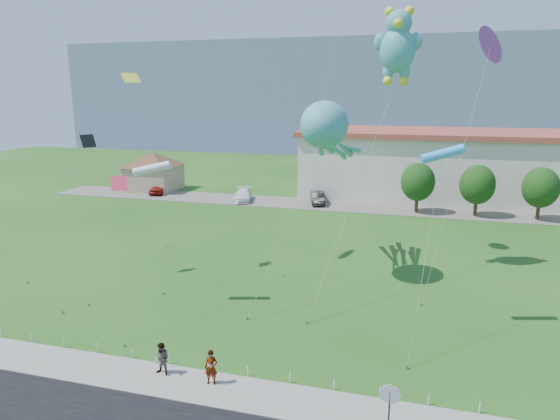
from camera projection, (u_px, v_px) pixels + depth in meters
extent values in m
plane|color=#1F4914|center=(200.00, 353.00, 25.01)|extent=(160.00, 160.00, 0.00)
cube|color=gray|center=(174.00, 382.00, 22.43)|extent=(80.00, 2.50, 0.10)
cube|color=#59544C|center=(327.00, 205.00, 57.80)|extent=(70.00, 6.00, 0.06)
cube|color=slate|center=(385.00, 93.00, 134.57)|extent=(160.00, 50.00, 25.00)
cube|color=tan|center=(154.00, 178.00, 66.56)|extent=(6.00, 6.00, 3.20)
pyramid|color=brown|center=(153.00, 159.00, 65.99)|extent=(9.20, 9.20, 1.80)
cube|color=beige|center=(560.00, 171.00, 58.53)|extent=(60.00, 14.00, 7.60)
cylinder|color=slate|center=(389.00, 418.00, 18.33)|extent=(0.07, 0.07, 2.20)
cylinder|color=red|center=(390.00, 394.00, 18.10)|extent=(0.76, 0.04, 0.76)
cylinder|color=white|center=(390.00, 394.00, 18.08)|extent=(0.80, 0.02, 0.80)
cylinder|color=white|center=(0.00, 333.00, 26.63)|extent=(0.05, 0.05, 0.50)
cylinder|color=white|center=(32.00, 338.00, 26.11)|extent=(0.05, 0.05, 0.50)
cylinder|color=white|center=(64.00, 343.00, 25.58)|extent=(0.05, 0.05, 0.50)
cylinder|color=white|center=(98.00, 348.00, 25.05)|extent=(0.05, 0.05, 0.50)
cylinder|color=white|center=(133.00, 353.00, 24.53)|extent=(0.05, 0.05, 0.50)
cylinder|color=white|center=(170.00, 359.00, 24.00)|extent=(0.05, 0.05, 0.50)
cylinder|color=white|center=(208.00, 365.00, 23.48)|extent=(0.05, 0.05, 0.50)
cylinder|color=white|center=(248.00, 371.00, 22.95)|extent=(0.05, 0.05, 0.50)
cylinder|color=white|center=(290.00, 378.00, 22.42)|extent=(0.05, 0.05, 0.50)
cylinder|color=white|center=(334.00, 385.00, 21.90)|extent=(0.05, 0.05, 0.50)
cylinder|color=white|center=(380.00, 392.00, 21.37)|extent=(0.05, 0.05, 0.50)
cylinder|color=white|center=(429.00, 400.00, 20.85)|extent=(0.05, 0.05, 0.50)
cylinder|color=white|center=(480.00, 408.00, 20.32)|extent=(0.05, 0.05, 0.50)
cylinder|color=#3F2B19|center=(417.00, 203.00, 53.99)|extent=(0.36, 0.36, 2.20)
ellipsoid|color=#14380F|center=(418.00, 182.00, 53.46)|extent=(3.60, 3.60, 4.14)
cylinder|color=#3F2B19|center=(475.00, 206.00, 52.41)|extent=(0.36, 0.36, 2.20)
ellipsoid|color=#14380F|center=(477.00, 185.00, 51.88)|extent=(3.60, 3.60, 4.14)
cylinder|color=#3F2B19|center=(538.00, 210.00, 50.83)|extent=(0.36, 0.36, 2.20)
ellipsoid|color=#14380F|center=(541.00, 188.00, 50.30)|extent=(3.60, 3.60, 4.14)
imported|color=gray|center=(211.00, 367.00, 22.08)|extent=(0.64, 0.47, 1.60)
imported|color=gray|center=(162.00, 359.00, 22.82)|extent=(0.83, 0.69, 1.54)
imported|color=maroon|center=(160.00, 187.00, 64.25)|extent=(2.51, 4.78, 1.55)
imported|color=white|center=(243.00, 195.00, 59.87)|extent=(3.04, 5.03, 1.36)
imported|color=black|center=(318.00, 198.00, 58.18)|extent=(2.55, 4.51, 1.41)
ellipsoid|color=teal|center=(324.00, 125.00, 32.64)|extent=(3.14, 4.09, 3.14)
sphere|color=white|center=(312.00, 120.00, 31.55)|extent=(0.49, 0.49, 0.49)
sphere|color=white|center=(330.00, 121.00, 31.25)|extent=(0.49, 0.49, 0.49)
cylinder|color=slate|center=(247.00, 318.00, 28.71)|extent=(0.10, 0.10, 0.16)
cylinder|color=gray|center=(286.00, 223.00, 30.29)|extent=(2.89, 6.63, 9.75)
ellipsoid|color=teal|center=(397.00, 50.00, 33.92)|extent=(2.40, 2.04, 3.00)
sphere|color=teal|center=(399.00, 23.00, 33.52)|extent=(1.75, 1.75, 1.75)
sphere|color=yellow|center=(390.00, 12.00, 33.52)|extent=(0.65, 0.65, 0.65)
sphere|color=yellow|center=(409.00, 11.00, 33.18)|extent=(0.65, 0.65, 0.65)
sphere|color=yellow|center=(398.00, 23.00, 32.85)|extent=(0.65, 0.65, 0.65)
ellipsoid|color=teal|center=(380.00, 42.00, 34.11)|extent=(0.83, 0.59, 1.16)
ellipsoid|color=teal|center=(416.00, 41.00, 33.48)|extent=(0.83, 0.59, 1.16)
ellipsoid|color=teal|center=(388.00, 71.00, 34.39)|extent=(0.74, 0.65, 1.20)
ellipsoid|color=teal|center=(405.00, 71.00, 34.09)|extent=(0.74, 0.65, 1.20)
sphere|color=yellow|center=(387.00, 81.00, 34.36)|extent=(0.65, 0.65, 0.65)
sphere|color=yellow|center=(404.00, 81.00, 34.07)|extent=(0.65, 0.65, 0.65)
cylinder|color=slate|center=(307.00, 323.00, 28.19)|extent=(0.10, 0.10, 0.16)
cylinder|color=gray|center=(356.00, 191.00, 31.30)|extent=(3.70, 10.97, 13.20)
cylinder|color=slate|center=(163.00, 293.00, 32.27)|extent=(0.10, 0.10, 0.16)
cylinder|color=gray|center=(163.00, 133.00, 33.14)|extent=(2.16, 6.23, 19.99)
cylinder|color=slate|center=(283.00, 275.00, 35.48)|extent=(0.10, 0.10, 0.16)
cylinder|color=gray|center=(317.00, 127.00, 35.75)|extent=(3.23, 6.53, 20.36)
cylinder|color=#37A8FA|center=(442.00, 154.00, 25.91)|extent=(0.50, 2.25, 0.87)
cylinder|color=slate|center=(407.00, 367.00, 23.60)|extent=(0.10, 0.10, 0.16)
cylinder|color=gray|center=(426.00, 257.00, 24.77)|extent=(1.11, 5.14, 9.30)
cylinder|color=silver|center=(152.00, 169.00, 29.10)|extent=(0.50, 2.25, 0.87)
cylinder|color=slate|center=(124.00, 345.00, 25.65)|extent=(0.10, 0.10, 0.16)
cylinder|color=gray|center=(139.00, 253.00, 27.39)|extent=(1.01, 5.48, 8.08)
cube|color=#CED331|center=(131.00, 78.00, 33.78)|extent=(1.29, 1.29, 0.86)
cylinder|color=slate|center=(88.00, 305.00, 30.58)|extent=(0.10, 0.10, 0.16)
cylinder|color=gray|center=(111.00, 187.00, 32.19)|extent=(0.20, 6.75, 13.37)
cube|color=#F73659|center=(119.00, 183.00, 34.68)|extent=(1.29, 1.29, 0.86)
cylinder|color=slate|center=(63.00, 312.00, 29.53)|extent=(0.10, 0.10, 0.16)
cylinder|color=gray|center=(93.00, 243.00, 32.12)|extent=(0.26, 7.05, 6.26)
cone|color=#AC36D8|center=(491.00, 45.00, 34.89)|extent=(1.80, 1.33, 1.33)
cylinder|color=slate|center=(421.00, 304.00, 30.63)|extent=(0.10, 0.10, 0.16)
cylinder|color=gray|center=(458.00, 167.00, 32.77)|extent=(3.68, 9.52, 15.68)
cube|color=black|center=(88.00, 141.00, 39.57)|extent=(1.29, 1.29, 0.86)
cylinder|color=slate|center=(28.00, 282.00, 34.19)|extent=(0.10, 0.10, 0.16)
cylinder|color=gray|center=(60.00, 207.00, 36.89)|extent=(0.12, 7.93, 8.66)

